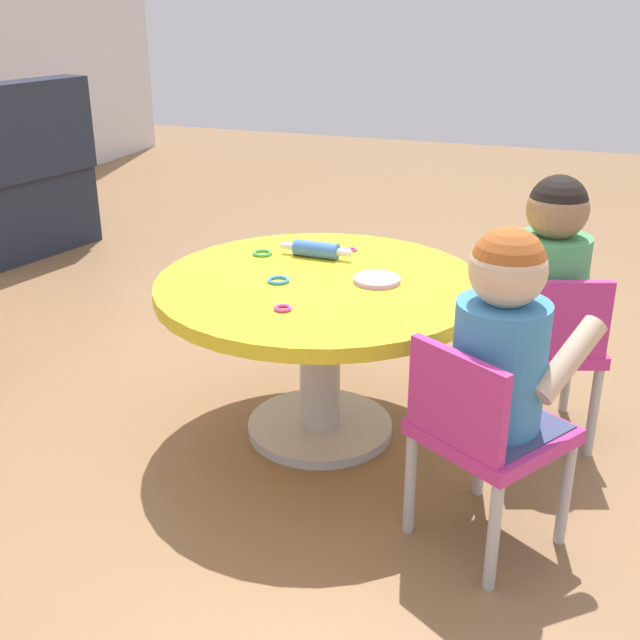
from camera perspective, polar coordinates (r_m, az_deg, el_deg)
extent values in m
plane|color=olive|center=(2.46, 0.00, -7.91)|extent=(10.00, 10.00, 0.00)
cylinder|color=silver|center=(2.45, 0.00, -7.60)|extent=(0.44, 0.44, 0.03)
cylinder|color=silver|center=(2.36, 0.00, -3.20)|extent=(0.12, 0.12, 0.45)
cylinder|color=yellow|center=(2.26, 0.00, 2.39)|extent=(0.94, 0.94, 0.04)
cylinder|color=#B7B7BC|center=(2.03, 17.13, -11.76)|extent=(0.03, 0.03, 0.28)
cylinder|color=#B7B7BC|center=(2.15, 11.48, -8.94)|extent=(0.03, 0.03, 0.28)
cylinder|color=#B7B7BC|center=(1.85, 12.30, -14.88)|extent=(0.03, 0.03, 0.28)
cylinder|color=#B7B7BC|center=(1.99, 6.47, -11.51)|extent=(0.03, 0.03, 0.28)
cube|color=#CC338C|center=(1.92, 12.23, -7.78)|extent=(0.41, 0.41, 0.04)
cube|color=#CC338C|center=(1.76, 9.73, -5.65)|extent=(0.16, 0.24, 0.22)
cube|color=#3F4772|center=(1.92, 12.23, -7.72)|extent=(0.38, 0.37, 0.04)
cylinder|color=#3F8CCC|center=(1.84, 12.67, -3.14)|extent=(0.21, 0.21, 0.30)
sphere|color=beige|center=(1.75, 13.29, 3.55)|extent=(0.17, 0.17, 0.17)
sphere|color=#B25926|center=(1.75, 13.33, 3.94)|extent=(0.16, 0.16, 0.16)
cylinder|color=beige|center=(1.84, 17.34, -2.73)|extent=(0.21, 0.16, 0.17)
cylinder|color=beige|center=(1.96, 12.14, -0.62)|extent=(0.21, 0.16, 0.17)
cylinder|color=#B7B7BC|center=(2.62, 17.29, -3.52)|extent=(0.03, 0.03, 0.28)
cylinder|color=#B7B7BC|center=(2.56, 11.71, -3.60)|extent=(0.03, 0.03, 0.28)
cylinder|color=#B7B7BC|center=(2.40, 18.97, -6.24)|extent=(0.03, 0.03, 0.28)
cylinder|color=#B7B7BC|center=(2.33, 12.87, -6.41)|extent=(0.03, 0.03, 0.28)
cube|color=#CC338C|center=(2.41, 15.60, -1.55)|extent=(0.38, 0.38, 0.04)
cube|color=#CC338C|center=(2.24, 16.77, 0.02)|extent=(0.11, 0.26, 0.22)
cube|color=#3F4772|center=(2.41, 15.60, -1.51)|extent=(0.35, 0.34, 0.04)
cylinder|color=#4CA566|center=(2.35, 16.03, 2.28)|extent=(0.21, 0.21, 0.30)
sphere|color=#997051|center=(2.28, 16.64, 7.62)|extent=(0.17, 0.17, 0.17)
sphere|color=black|center=(2.28, 16.68, 7.93)|extent=(0.16, 0.16, 0.16)
cylinder|color=#997051|center=(2.46, 17.98, 3.59)|extent=(0.22, 0.12, 0.17)
cylinder|color=#997051|center=(2.40, 12.97, 3.68)|extent=(0.22, 0.12, 0.17)
cube|color=#232838|center=(4.47, -21.94, 7.41)|extent=(0.83, 0.83, 0.40)
cube|color=#232838|center=(4.16, -20.33, 12.63)|extent=(0.72, 0.31, 0.45)
cube|color=#232838|center=(4.59, -19.48, 11.97)|extent=(0.24, 0.61, 0.20)
cylinder|color=#3F72CC|center=(2.44, -0.29, 5.07)|extent=(0.06, 0.14, 0.05)
cylinder|color=white|center=(2.48, -2.28, 5.31)|extent=(0.02, 0.05, 0.02)
cylinder|color=white|center=(2.41, 1.76, 4.82)|extent=(0.02, 0.05, 0.02)
cube|color=silver|center=(2.53, 1.04, 5.21)|extent=(0.03, 0.11, 0.01)
cube|color=silver|center=(2.53, 1.04, 5.21)|extent=(0.07, 0.10, 0.01)
torus|color=#D83F99|center=(2.51, 2.35, 5.03)|extent=(0.05, 0.05, 0.01)
torus|color=#D83F99|center=(2.48, 1.82, 4.85)|extent=(0.05, 0.05, 0.01)
cylinder|color=#CC99E5|center=(2.24, 4.09, 2.89)|extent=(0.13, 0.13, 0.01)
torus|color=#D83FA5|center=(2.04, -2.69, 0.85)|extent=(0.05, 0.05, 0.01)
torus|color=#3F99D8|center=(2.24, -3.00, 2.87)|extent=(0.06, 0.06, 0.01)
torus|color=#4CB259|center=(2.48, -4.16, 4.80)|extent=(0.06, 0.06, 0.01)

